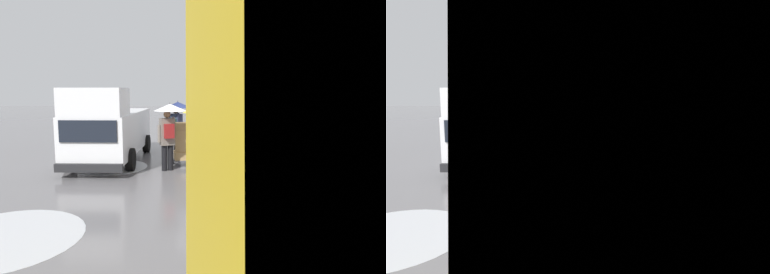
{
  "view_description": "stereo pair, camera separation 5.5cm",
  "coord_description": "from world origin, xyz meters",
  "views": [
    {
      "loc": [
        0.7,
        11.33,
        2.51
      ],
      "look_at": [
        0.79,
        0.73,
        1.05
      ],
      "focal_mm": 31.4,
      "sensor_mm": 36.0,
      "label": 1
    },
    {
      "loc": [
        0.64,
        11.33,
        2.51
      ],
      "look_at": [
        0.79,
        0.73,
        1.05
      ],
      "focal_mm": 31.4,
      "sensor_mm": 36.0,
      "label": 2
    }
  ],
  "objects": [
    {
      "name": "slush_patch_under_van",
      "position": [
        3.5,
        0.44,
        0.0
      ],
      "size": [
        2.44,
        2.44,
        0.01
      ],
      "primitive_type": "cylinder",
      "color": "silver",
      "rests_on": "ground"
    },
    {
      "name": "pedestrian_far_side",
      "position": [
        0.51,
        1.72,
        1.57
      ],
      "size": [
        1.04,
        1.04,
        2.15
      ],
      "color": "black",
      "rests_on": "ground"
    },
    {
      "name": "pedestrian_pink_side",
      "position": [
        1.37,
        -1.1,
        1.57
      ],
      "size": [
        1.04,
        1.04,
        2.15
      ],
      "color": "black",
      "rests_on": "ground"
    },
    {
      "name": "shopping_cart_vendor",
      "position": [
        0.32,
        0.1,
        0.57
      ],
      "size": [
        0.77,
        0.94,
        1.04
      ],
      "color": "#B2B2B7",
      "rests_on": "ground"
    },
    {
      "name": "cargo_van_parked_right",
      "position": [
        3.69,
        -0.42,
        1.18
      ],
      "size": [
        2.26,
        5.37,
        2.6
      ],
      "color": "white",
      "rests_on": "ground"
    },
    {
      "name": "pedestrian_white_side",
      "position": [
        -0.64,
        -0.19,
        1.58
      ],
      "size": [
        1.04,
        1.04,
        2.15
      ],
      "color": "black",
      "rests_on": "ground"
    },
    {
      "name": "slush_patch_near_cluster",
      "position": [
        3.98,
        5.84,
        0.0
      ],
      "size": [
        2.68,
        2.68,
        0.01
      ],
      "primitive_type": "cylinder",
      "color": "silver",
      "rests_on": "ground"
    },
    {
      "name": "ground_plane",
      "position": [
        0.0,
        0.0,
        0.0
      ],
      "size": [
        90.0,
        90.0,
        0.0
      ],
      "primitive_type": "plane",
      "color": "slate"
    },
    {
      "name": "street_lamp",
      "position": [
        -3.06,
        3.63,
        2.37
      ],
      "size": [
        0.28,
        0.28,
        3.86
      ],
      "color": "#2D2D33",
      "rests_on": "ground"
    },
    {
      "name": "hand_dolly_boxes",
      "position": [
        1.17,
        0.22,
        0.79
      ],
      "size": [
        0.6,
        0.76,
        1.46
      ],
      "color": "#515156",
      "rests_on": "ground"
    },
    {
      "name": "pedestrian_black_side",
      "position": [
        1.51,
        0.88,
        1.57
      ],
      "size": [
        1.04,
        1.04,
        2.15
      ],
      "color": "black",
      "rests_on": "ground"
    }
  ]
}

